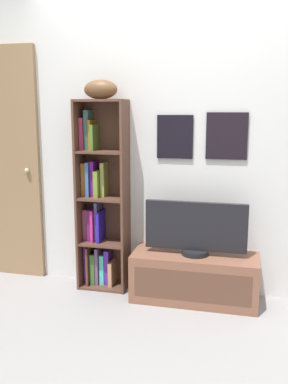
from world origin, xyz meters
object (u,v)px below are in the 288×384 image
(bookshelf, at_px, (100,205))
(tv_stand, at_px, (194,277))
(television, at_px, (196,229))
(football, at_px, (101,89))

(bookshelf, relative_size, tv_stand, 1.60)
(television, bearing_deg, football, 174.59)
(football, relative_size, television, 0.35)
(bookshelf, xyz_separation_m, football, (0.04, -0.03, 0.97))
(bookshelf, distance_m, tv_stand, 1.01)
(bookshelf, distance_m, television, 0.86)
(football, bearing_deg, tv_stand, -5.49)
(bookshelf, xyz_separation_m, tv_stand, (0.85, -0.11, -0.53))
(football, relative_size, tv_stand, 0.28)
(bookshelf, bearing_deg, television, -7.23)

